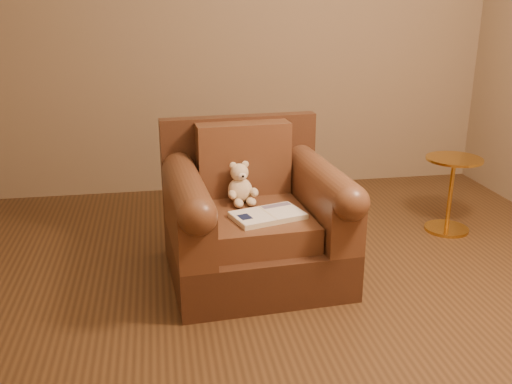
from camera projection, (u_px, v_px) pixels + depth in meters
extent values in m
plane|color=#4C311A|center=(299.00, 307.00, 2.91)|extent=(4.00, 4.00, 0.00)
cube|color=#846D51|center=(240.00, 18.00, 4.33)|extent=(4.00, 0.02, 2.70)
cube|color=#422516|center=(255.00, 253.00, 3.21)|extent=(0.99, 0.94, 0.26)
cube|color=#422516|center=(239.00, 163.00, 3.44)|extent=(0.93, 0.15, 0.58)
cube|color=brown|center=(257.00, 223.00, 3.10)|extent=(0.58, 0.69, 0.14)
cube|color=brown|center=(243.00, 159.00, 3.31)|extent=(0.55, 0.18, 0.42)
cube|color=brown|center=(188.00, 216.00, 2.99)|extent=(0.24, 0.80, 0.30)
cube|color=brown|center=(322.00, 204.00, 3.16)|extent=(0.24, 0.80, 0.30)
cylinder|color=brown|center=(187.00, 189.00, 2.94)|extent=(0.24, 0.80, 0.19)
cylinder|color=brown|center=(323.00, 179.00, 3.11)|extent=(0.24, 0.80, 0.19)
ellipsoid|color=beige|center=(240.00, 190.00, 3.21)|extent=(0.14, 0.12, 0.15)
sphere|color=beige|center=(239.00, 172.00, 3.18)|extent=(0.10, 0.10, 0.10)
ellipsoid|color=beige|center=(233.00, 166.00, 3.16)|extent=(0.04, 0.02, 0.04)
ellipsoid|color=beige|center=(245.00, 164.00, 3.18)|extent=(0.04, 0.02, 0.04)
ellipsoid|color=beige|center=(242.00, 176.00, 3.14)|extent=(0.05, 0.03, 0.04)
sphere|color=black|center=(243.00, 176.00, 3.13)|extent=(0.01, 0.01, 0.01)
ellipsoid|color=beige|center=(232.00, 195.00, 3.14)|extent=(0.05, 0.09, 0.05)
ellipsoid|color=beige|center=(254.00, 192.00, 3.18)|extent=(0.05, 0.09, 0.05)
ellipsoid|color=beige|center=(238.00, 203.00, 3.14)|extent=(0.06, 0.09, 0.05)
ellipsoid|color=beige|center=(251.00, 202.00, 3.16)|extent=(0.06, 0.09, 0.05)
cube|color=beige|center=(268.00, 216.00, 2.99)|extent=(0.41, 0.31, 0.03)
cube|color=white|center=(252.00, 216.00, 2.94)|extent=(0.23, 0.26, 0.00)
cube|color=white|center=(283.00, 210.00, 3.02)|extent=(0.23, 0.26, 0.00)
cube|color=beige|center=(268.00, 213.00, 2.98)|extent=(0.07, 0.21, 0.00)
cube|color=#0F1638|center=(245.00, 217.00, 2.93)|extent=(0.08, 0.09, 0.00)
cube|color=slate|center=(276.00, 205.00, 3.09)|extent=(0.17, 0.09, 0.00)
cylinder|color=gold|center=(446.00, 229.00, 3.86)|extent=(0.29, 0.29, 0.02)
cylinder|color=gold|center=(450.00, 195.00, 3.78)|extent=(0.03, 0.03, 0.47)
cylinder|color=gold|center=(454.00, 159.00, 3.70)|extent=(0.36, 0.36, 0.02)
cylinder|color=gold|center=(454.00, 161.00, 3.71)|extent=(0.03, 0.03, 0.02)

